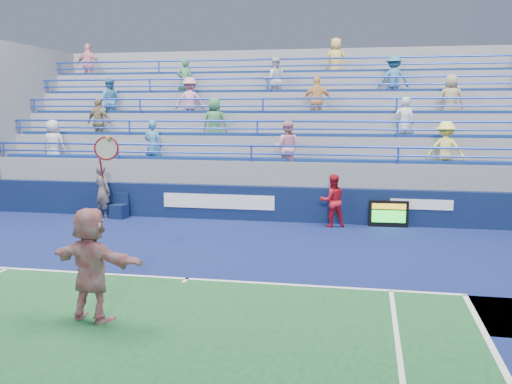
% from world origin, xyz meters
% --- Properties ---
extents(ground, '(120.00, 120.00, 0.00)m').
position_xyz_m(ground, '(0.00, 0.00, 0.00)').
color(ground, '#333538').
extents(sponsor_wall, '(18.00, 0.32, 1.10)m').
position_xyz_m(sponsor_wall, '(0.00, 6.50, 0.55)').
color(sponsor_wall, '#0A1637').
rests_on(sponsor_wall, ground).
extents(bleacher_stand, '(18.00, 5.60, 6.13)m').
position_xyz_m(bleacher_stand, '(-0.00, 10.27, 1.55)').
color(bleacher_stand, slate).
rests_on(bleacher_stand, ground).
extents(serve_speed_board, '(1.16, 0.16, 0.80)m').
position_xyz_m(serve_speed_board, '(4.26, 6.24, 0.40)').
color(serve_speed_board, black).
rests_on(serve_speed_board, ground).
extents(judge_chair, '(0.52, 0.53, 0.82)m').
position_xyz_m(judge_chair, '(-4.20, 6.01, 0.26)').
color(judge_chair, '#0C193B').
rests_on(judge_chair, ground).
extents(tennis_player, '(1.85, 0.96, 3.06)m').
position_xyz_m(tennis_player, '(-0.82, -2.49, 0.96)').
color(tennis_player, silver).
rests_on(tennis_player, ground).
extents(line_judge, '(0.74, 0.63, 1.72)m').
position_xyz_m(line_judge, '(-4.77, 6.03, 0.86)').
color(line_judge, '#161D3C').
rests_on(line_judge, ground).
extents(ball_girl, '(0.93, 0.83, 1.58)m').
position_xyz_m(ball_girl, '(2.61, 5.97, 0.79)').
color(ball_girl, '#B01420').
rests_on(ball_girl, ground).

